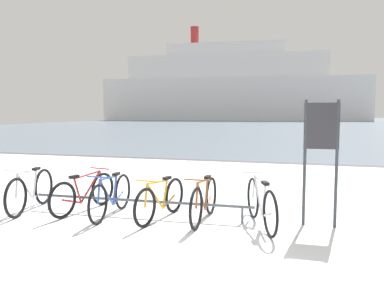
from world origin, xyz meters
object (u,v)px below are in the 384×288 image
(bicycle_3, at_px, (161,200))
(ferry_ship, at_px, (230,89))
(bicycle_5, at_px, (261,204))
(bicycle_4, at_px, (204,201))
(info_sign, at_px, (321,141))
(bicycle_0, at_px, (31,191))
(bicycle_1, at_px, (84,193))
(bicycle_2, at_px, (111,196))

(bicycle_3, distance_m, ferry_ship, 78.35)
(bicycle_5, height_order, ferry_ship, ferry_ship)
(bicycle_4, distance_m, info_sign, 2.18)
(bicycle_0, relative_size, bicycle_1, 1.00)
(bicycle_2, height_order, ferry_ship, ferry_ship)
(bicycle_3, height_order, info_sign, info_sign)
(bicycle_0, distance_m, bicycle_1, 1.03)
(bicycle_4, relative_size, info_sign, 0.79)
(bicycle_1, distance_m, info_sign, 4.38)
(bicycle_0, bearing_deg, bicycle_1, 12.90)
(bicycle_5, bearing_deg, bicycle_0, -177.66)
(bicycle_0, xyz_separation_m, bicycle_3, (2.60, 0.12, -0.03))
(bicycle_0, xyz_separation_m, bicycle_2, (1.66, 0.07, -0.02))
(bicycle_1, height_order, bicycle_5, bicycle_5)
(bicycle_1, xyz_separation_m, bicycle_5, (3.32, -0.05, 0.03))
(bicycle_0, distance_m, ferry_ship, 78.09)
(bicycle_0, bearing_deg, bicycle_5, 2.34)
(bicycle_0, height_order, bicycle_5, same)
(bicycle_4, bearing_deg, bicycle_0, -176.47)
(bicycle_2, bearing_deg, bicycle_1, 165.84)
(bicycle_0, distance_m, bicycle_5, 4.33)
(bicycle_2, xyz_separation_m, bicycle_3, (0.93, 0.05, -0.02))
(bicycle_3, xyz_separation_m, bicycle_4, (0.76, 0.09, 0.02))
(info_sign, bearing_deg, bicycle_1, -176.82)
(bicycle_3, bearing_deg, bicycle_1, 175.85)
(bicycle_3, bearing_deg, bicycle_5, 2.03)
(bicycle_2, xyz_separation_m, bicycle_4, (1.69, 0.14, 0.00))
(bicycle_4, bearing_deg, bicycle_2, -175.21)
(bicycle_4, xyz_separation_m, info_sign, (1.89, 0.26, 1.05))
(info_sign, bearing_deg, bicycle_5, -162.61)
(bicycle_1, relative_size, bicycle_5, 1.03)
(bicycle_2, bearing_deg, info_sign, 6.38)
(bicycle_1, distance_m, bicycle_2, 0.68)
(bicycle_4, relative_size, bicycle_5, 0.99)
(bicycle_3, bearing_deg, bicycle_0, -177.45)
(ferry_ship, bearing_deg, bicycle_2, -81.47)
(info_sign, height_order, ferry_ship, ferry_ship)
(bicycle_2, xyz_separation_m, info_sign, (3.59, 0.40, 1.06))
(bicycle_3, distance_m, bicycle_4, 0.77)
(bicycle_1, bearing_deg, bicycle_0, -167.10)
(bicycle_2, relative_size, bicycle_3, 1.04)
(bicycle_2, relative_size, info_sign, 0.82)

